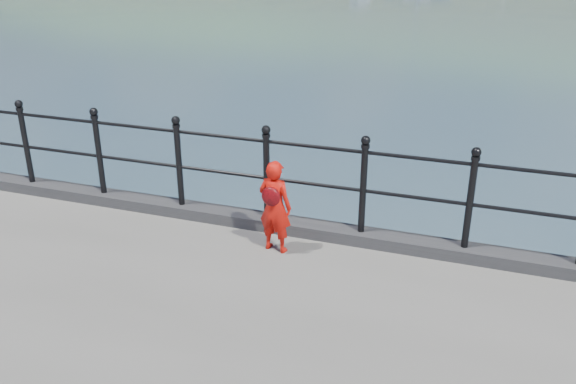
% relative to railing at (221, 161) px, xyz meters
% --- Properties ---
extents(ground, '(600.00, 600.00, 0.00)m').
position_rel_railing_xyz_m(ground, '(-0.00, 0.15, -1.82)').
color(ground, '#2D4251').
rests_on(ground, ground).
extents(kerb, '(60.00, 0.30, 0.15)m').
position_rel_railing_xyz_m(kerb, '(-0.00, -0.00, -0.75)').
color(kerb, '#28282B').
rests_on(kerb, quay).
extents(railing, '(18.11, 0.11, 1.20)m').
position_rel_railing_xyz_m(railing, '(0.00, 0.00, 0.00)').
color(railing, black).
rests_on(railing, kerb).
extents(child, '(0.44, 0.35, 1.11)m').
position_rel_railing_xyz_m(child, '(0.89, -0.51, -0.26)').
color(child, red).
rests_on(child, quay).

